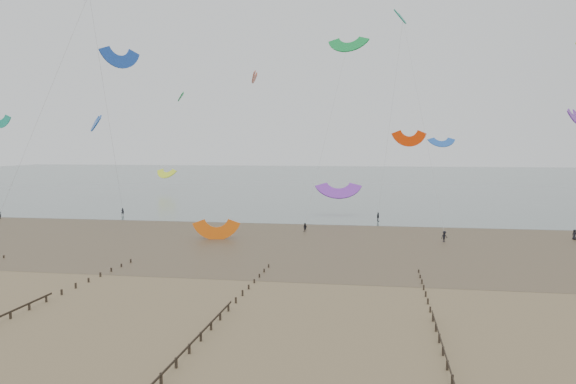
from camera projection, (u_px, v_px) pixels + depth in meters
The scene contains 7 objects.
ground at pixel (207, 291), 57.68m from camera, with size 500.00×500.00×0.00m, color brown.
sea_and_shore at pixel (247, 237), 92.17m from camera, with size 500.00×665.00×0.03m.
groynes at pixel (179, 358), 38.26m from camera, with size 72.16×50.16×1.00m.
kitesurfer_lead at pixel (0, 215), 114.16m from camera, with size 0.55×0.36×1.52m, color black.
kitesurfers at pixel (480, 226), 98.65m from camera, with size 103.56×24.24×1.88m.
grounded_kite at pixel (216, 239), 89.48m from camera, with size 6.23×3.26×4.75m, color orange, non-canonical shape.
kites_airborne at pixel (255, 118), 145.67m from camera, with size 262.23×110.84×41.47m.
Camera 1 is at (17.43, -54.52, 14.98)m, focal length 35.00 mm.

